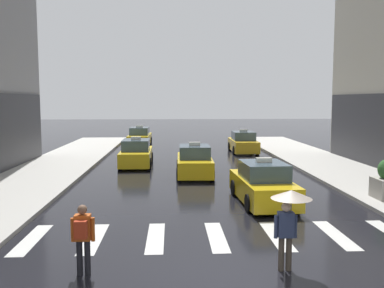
% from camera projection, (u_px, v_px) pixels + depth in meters
% --- Properties ---
extents(ground_plane, '(160.00, 160.00, 0.00)m').
position_uv_depth(ground_plane, '(231.00, 279.00, 9.56)').
color(ground_plane, black).
extents(crosswalk_markings, '(11.30, 2.80, 0.01)m').
position_uv_depth(crosswalk_markings, '(216.00, 236.00, 12.54)').
color(crosswalk_markings, silver).
rests_on(crosswalk_markings, ground).
extents(taxi_lead, '(2.09, 4.61, 1.80)m').
position_uv_depth(taxi_lead, '(263.00, 185.00, 16.58)').
color(taxi_lead, yellow).
rests_on(taxi_lead, ground).
extents(taxi_second, '(1.99, 4.57, 1.80)m').
position_uv_depth(taxi_second, '(194.00, 162.00, 22.65)').
color(taxi_second, yellow).
rests_on(taxi_second, ground).
extents(taxi_third, '(1.95, 4.55, 1.80)m').
position_uv_depth(taxi_third, '(136.00, 154.00, 25.96)').
color(taxi_third, yellow).
rests_on(taxi_third, ground).
extents(taxi_fourth, '(1.95, 4.55, 1.80)m').
position_uv_depth(taxi_fourth, '(243.00, 143.00, 32.54)').
color(taxi_fourth, gold).
rests_on(taxi_fourth, ground).
extents(taxi_fifth, '(2.01, 4.58, 1.80)m').
position_uv_depth(taxi_fifth, '(140.00, 137.00, 37.50)').
color(taxi_fifth, yellow).
rests_on(taxi_fifth, ground).
extents(pedestrian_with_umbrella, '(0.96, 0.96, 1.94)m').
position_uv_depth(pedestrian_with_umbrella, '(289.00, 208.00, 9.90)').
color(pedestrian_with_umbrella, '#473D33').
rests_on(pedestrian_with_umbrella, ground).
extents(pedestrian_with_backpack, '(0.55, 0.43, 1.65)m').
position_uv_depth(pedestrian_with_backpack, '(83.00, 234.00, 9.68)').
color(pedestrian_with_backpack, black).
rests_on(pedestrian_with_backpack, ground).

